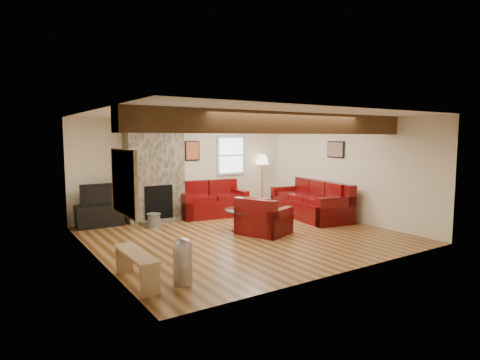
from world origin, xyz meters
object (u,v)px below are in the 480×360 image
object	(u,v)px
loveseat	(212,199)
television	(99,194)
armchair_red	(264,215)
tv_cabinet	(99,216)
sofa_three	(310,199)
coffee_table	(247,220)
floor_lamp	(262,162)

from	to	relation	value
loveseat	television	world-z (taller)	television
loveseat	television	distance (m)	2.83
armchair_red	tv_cabinet	bearing A→B (deg)	24.51
sofa_three	tv_cabinet	size ratio (longest dim) A/B	2.33
loveseat	television	bearing A→B (deg)	-178.16
sofa_three	coffee_table	world-z (taller)	sofa_three
tv_cabinet	sofa_three	bearing A→B (deg)	-20.87
armchair_red	floor_lamp	bearing A→B (deg)	-57.93
television	floor_lamp	world-z (taller)	floor_lamp
armchair_red	coffee_table	world-z (taller)	armchair_red
tv_cabinet	television	bearing A→B (deg)	0.00
loveseat	armchair_red	xyz separation A→B (m)	(-0.02, -2.31, -0.06)
sofa_three	tv_cabinet	bearing A→B (deg)	-101.11
sofa_three	floor_lamp	xyz separation A→B (m)	(-0.21, 1.78, 0.87)
sofa_three	floor_lamp	bearing A→B (deg)	-163.36
armchair_red	television	bearing A→B (deg)	24.51
sofa_three	television	bearing A→B (deg)	-101.11
tv_cabinet	floor_lamp	world-z (taller)	floor_lamp
tv_cabinet	armchair_red	bearing A→B (deg)	-43.14
loveseat	coffee_table	xyz separation A→B (m)	(-0.19, -1.91, -0.21)
sofa_three	armchair_red	size ratio (longest dim) A/B	2.47
floor_lamp	tv_cabinet	bearing A→B (deg)	179.26
sofa_three	loveseat	distance (m)	2.54
sofa_three	tv_cabinet	xyz separation A→B (m)	(-4.82, 1.84, -0.21)
sofa_three	floor_lamp	world-z (taller)	floor_lamp
sofa_three	loveseat	bearing A→B (deg)	-117.52
loveseat	armchair_red	distance (m)	2.31
coffee_table	tv_cabinet	bearing A→B (deg)	139.69
armchair_red	television	size ratio (longest dim) A/B	1.14
loveseat	floor_lamp	distance (m)	2.02
loveseat	television	xyz separation A→B (m)	(-2.80, 0.30, 0.31)
loveseat	floor_lamp	bearing A→B (deg)	15.54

